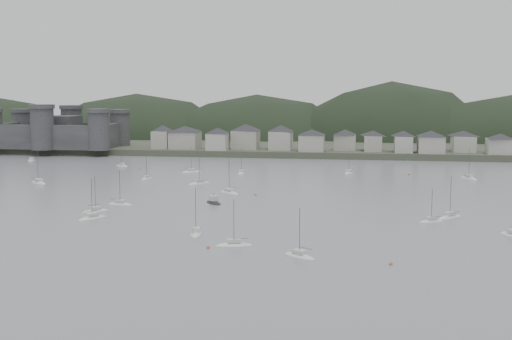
# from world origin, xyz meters

# --- Properties ---
(ground) EXTENTS (900.00, 900.00, 0.00)m
(ground) POSITION_xyz_m (0.00, 0.00, 0.00)
(ground) COLOR slate
(ground) RESTS_ON ground
(far_shore_land) EXTENTS (900.00, 250.00, 3.00)m
(far_shore_land) POSITION_xyz_m (0.00, 295.00, 1.50)
(far_shore_land) COLOR #383D2D
(far_shore_land) RESTS_ON ground
(forested_ridge) EXTENTS (851.55, 103.94, 102.57)m
(forested_ridge) POSITION_xyz_m (4.83, 269.40, -11.28)
(forested_ridge) COLOR black
(forested_ridge) RESTS_ON ground
(castle) EXTENTS (66.00, 43.00, 20.00)m
(castle) POSITION_xyz_m (-120.00, 179.80, 10.96)
(castle) COLOR #323234
(castle) RESTS_ON far_shore_land
(waterfront_town) EXTENTS (451.48, 28.46, 12.92)m
(waterfront_town) POSITION_xyz_m (50.59, 183.34, 8.66)
(waterfront_town) COLOR #9C998F
(waterfront_town) RESTS_ON far_shore_land
(sailboat_lead) EXTENTS (7.33, 6.09, 10.01)m
(sailboat_lead) POSITION_xyz_m (22.22, -9.44, 0.18)
(sailboat_lead) COLOR silver
(sailboat_lead) RESTS_ON ground
(moored_fleet) EXTENTS (240.48, 150.89, 12.94)m
(moored_fleet) POSITION_xyz_m (1.82, 66.28, 0.18)
(moored_fleet) COLOR silver
(moored_fleet) RESTS_ON ground
(motor_launch_far) EXTENTS (6.53, 7.17, 3.73)m
(motor_launch_far) POSITION_xyz_m (-7.08, 45.37, 0.30)
(motor_launch_far) COLOR black
(motor_launch_far) RESTS_ON ground
(mooring_buoys) EXTENTS (172.81, 130.82, 0.70)m
(mooring_buoys) POSITION_xyz_m (4.36, 51.84, 0.15)
(mooring_buoys) COLOR #B4583C
(mooring_buoys) RESTS_ON ground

